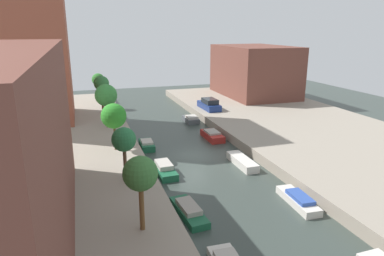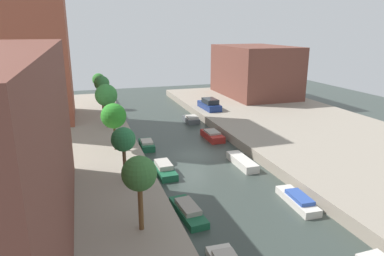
{
  "view_description": "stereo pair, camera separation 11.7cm",
  "coord_description": "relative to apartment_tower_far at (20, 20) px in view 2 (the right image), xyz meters",
  "views": [
    {
      "loc": [
        -10.06,
        -30.52,
        12.0
      ],
      "look_at": [
        0.9,
        3.44,
        1.8
      ],
      "focal_mm": 32.79,
      "sensor_mm": 36.0,
      "label": 1
    },
    {
      "loc": [
        -9.94,
        -30.56,
        12.0
      ],
      "look_at": [
        0.9,
        3.44,
        1.8
      ],
      "focal_mm": 32.79,
      "sensor_mm": 36.0,
      "label": 2
    }
  ],
  "objects": [
    {
      "name": "ground_plane",
      "position": [
        16.0,
        -15.63,
        -12.89
      ],
      "size": [
        84.0,
        84.0,
        0.0
      ],
      "primitive_type": "plane",
      "color": "#333D38"
    },
    {
      "name": "quay_left",
      "position": [
        1.0,
        -15.63,
        -12.39
      ],
      "size": [
        20.0,
        64.0,
        1.0
      ],
      "primitive_type": "cube",
      "color": "gray",
      "rests_on": "ground_plane"
    },
    {
      "name": "quay_right",
      "position": [
        31.0,
        -15.63,
        -12.39
      ],
      "size": [
        20.0,
        64.0,
        1.0
      ],
      "primitive_type": "cube",
      "color": "gray",
      "rests_on": "ground_plane"
    },
    {
      "name": "apartment_tower_far",
      "position": [
        0.0,
        0.0,
        0.0
      ],
      "size": [
        10.0,
        10.07,
        23.77
      ],
      "primitive_type": "cube",
      "color": "brown",
      "rests_on": "quay_left"
    },
    {
      "name": "low_block_right",
      "position": [
        34.0,
        6.89,
        -7.79
      ],
      "size": [
        10.0,
        15.11,
        8.19
      ],
      "primitive_type": "cube",
      "color": "brown",
      "rests_on": "quay_right"
    },
    {
      "name": "street_tree_0",
      "position": [
        8.67,
        -28.57,
        -8.53
      ],
      "size": [
        1.95,
        1.95,
        4.39
      ],
      "color": "brown",
      "rests_on": "quay_left"
    },
    {
      "name": "street_tree_1",
      "position": [
        8.67,
        -21.52,
        -8.75
      ],
      "size": [
        1.8,
        1.8,
        4.1
      ],
      "color": "brown",
      "rests_on": "quay_left"
    },
    {
      "name": "street_tree_2",
      "position": [
        8.67,
        -14.33,
        -8.65
      ],
      "size": [
        2.33,
        2.33,
        4.42
      ],
      "color": "brown",
      "rests_on": "quay_left"
    },
    {
      "name": "street_tree_3",
      "position": [
        8.67,
        -6.18,
        -8.21
      ],
      "size": [
        2.5,
        2.5,
        4.98
      ],
      "color": "brown",
      "rests_on": "quay_left"
    },
    {
      "name": "street_tree_4",
      "position": [
        8.67,
        0.86,
        -7.96
      ],
      "size": [
        1.98,
        1.98,
        5.03
      ],
      "color": "brown",
      "rests_on": "quay_left"
    },
    {
      "name": "street_tree_5",
      "position": [
        8.67,
        8.56,
        -8.42
      ],
      "size": [
        1.87,
        1.87,
        4.44
      ],
      "color": "brown",
      "rests_on": "quay_left"
    },
    {
      "name": "parked_car",
      "position": [
        23.06,
        -1.02,
        -11.25
      ],
      "size": [
        1.99,
        4.82,
        1.53
      ],
      "color": "navy",
      "rests_on": "quay_right"
    },
    {
      "name": "moored_boat_left_1",
      "position": [
        12.14,
        -26.27,
        -12.55
      ],
      "size": [
        1.6,
        4.3,
        0.8
      ],
      "color": "#195638",
      "rests_on": "ground_plane"
    },
    {
      "name": "moored_boat_left_2",
      "position": [
        12.23,
        -19.03,
        -12.48
      ],
      "size": [
        1.5,
        3.81,
        0.97
      ],
      "color": "#195638",
      "rests_on": "ground_plane"
    },
    {
      "name": "moored_boat_left_3",
      "position": [
        12.03,
        -12.0,
        -12.51
      ],
      "size": [
        1.44,
        3.21,
        0.87
      ],
      "color": "#195638",
      "rests_on": "ground_plane"
    },
    {
      "name": "moored_boat_right_1",
      "position": [
        19.93,
        -27.21,
        -12.54
      ],
      "size": [
        1.47,
        4.24,
        0.8
      ],
      "color": "beige",
      "rests_on": "ground_plane"
    },
    {
      "name": "moored_boat_right_2",
      "position": [
        19.39,
        -19.33,
        -12.54
      ],
      "size": [
        1.27,
        4.31,
        0.69
      ],
      "color": "beige",
      "rests_on": "ground_plane"
    },
    {
      "name": "moored_boat_right_3",
      "position": [
        19.63,
        -11.16,
        -12.48
      ],
      "size": [
        1.59,
        3.88,
        0.91
      ],
      "color": "maroon",
      "rests_on": "ground_plane"
    },
    {
      "name": "moored_boat_right_4",
      "position": [
        19.55,
        -3.53,
        -12.49
      ],
      "size": [
        1.57,
        3.01,
        0.92
      ],
      "color": "#4C5156",
      "rests_on": "ground_plane"
    }
  ]
}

